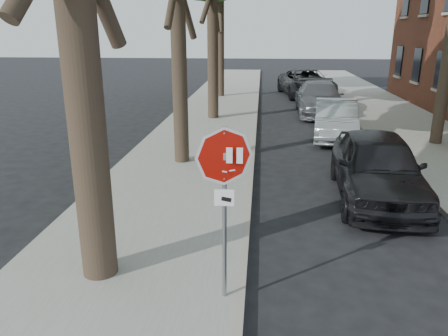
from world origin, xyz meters
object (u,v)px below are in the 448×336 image
object	(u,v)px
car_b	(336,120)
car_c	(319,98)
car_d	(306,83)
car_a	(377,167)
stop_sign	(224,182)

from	to	relation	value
car_b	car_c	xyz separation A→B (m)	(0.00, 5.12, 0.06)
car_d	car_c	bearing A→B (deg)	-96.93
car_a	car_b	size ratio (longest dim) A/B	1.10
stop_sign	car_d	distance (m)	22.23
stop_sign	car_a	xyz separation A→B (m)	(3.30, 4.64, -1.14)
car_a	car_c	xyz separation A→B (m)	(0.00, 11.40, -0.04)
car_a	car_b	bearing A→B (deg)	93.77
car_d	car_b	bearing A→B (deg)	-97.29
stop_sign	car_a	world-z (taller)	stop_sign
stop_sign	car_b	xyz separation A→B (m)	(3.30, 10.91, -1.23)
car_b	stop_sign	bearing A→B (deg)	-99.57
stop_sign	car_c	world-z (taller)	stop_sign
car_a	car_d	world-z (taller)	car_d
car_b	car_d	bearing A→B (deg)	97.67
car_b	car_c	distance (m)	5.12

